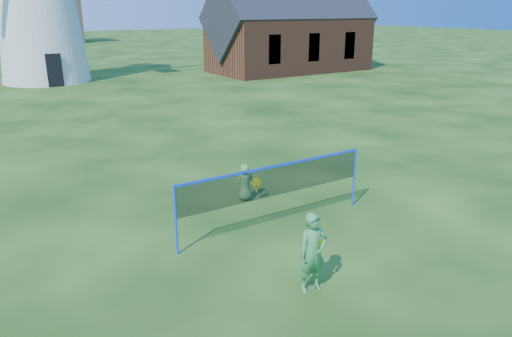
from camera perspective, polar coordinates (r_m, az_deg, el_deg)
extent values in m
plane|color=black|center=(11.09, 0.53, -8.24)|extent=(220.00, 220.00, 0.00)
cube|color=black|center=(35.10, -22.52, 10.57)|extent=(0.98, 0.12, 2.15)
cube|color=black|center=(35.47, -23.48, 16.72)|extent=(0.68, 0.12, 0.88)
cube|color=brown|center=(41.09, 3.98, 14.24)|extent=(12.57, 6.29, 4.19)
cube|color=#2D3035|center=(41.00, 4.05, 17.16)|extent=(13.20, 6.40, 6.40)
cube|color=black|center=(36.45, 2.17, 13.76)|extent=(1.05, 0.10, 2.10)
cube|color=black|center=(38.66, 6.78, 13.91)|extent=(1.05, 0.10, 2.10)
cube|color=black|center=(41.07, 10.87, 13.97)|extent=(1.05, 0.10, 2.10)
cylinder|color=blue|center=(10.26, -9.37, -6.02)|extent=(0.05, 0.05, 1.55)
cylinder|color=blue|center=(12.88, 11.41, -1.02)|extent=(0.05, 0.05, 1.55)
cube|color=black|center=(11.24, 2.26, -1.51)|extent=(5.00, 0.02, 0.70)
cube|color=blue|center=(11.12, 2.29, 0.28)|extent=(5.00, 0.02, 0.06)
imported|color=#388E47|center=(8.95, 6.69, -9.79)|extent=(0.61, 0.45, 1.52)
cylinder|color=#FCF70D|center=(9.25, 7.34, -9.00)|extent=(0.28, 0.02, 0.28)
cube|color=#FCF70D|center=(9.32, 7.29, -9.93)|extent=(0.03, 0.02, 0.20)
imported|color=#4B8C43|center=(13.08, -1.27, -1.60)|extent=(0.55, 0.42, 1.01)
cylinder|color=#FCF70D|center=(13.01, 0.06, -1.66)|extent=(0.28, 0.02, 0.28)
cube|color=#FCF70D|center=(13.07, 0.06, -2.36)|extent=(0.03, 0.02, 0.20)
cube|color=tan|center=(80.75, -27.74, 15.04)|extent=(7.25, 8.00, 6.42)
cube|color=tan|center=(81.80, -22.61, 15.84)|extent=(6.52, 8.00, 6.75)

